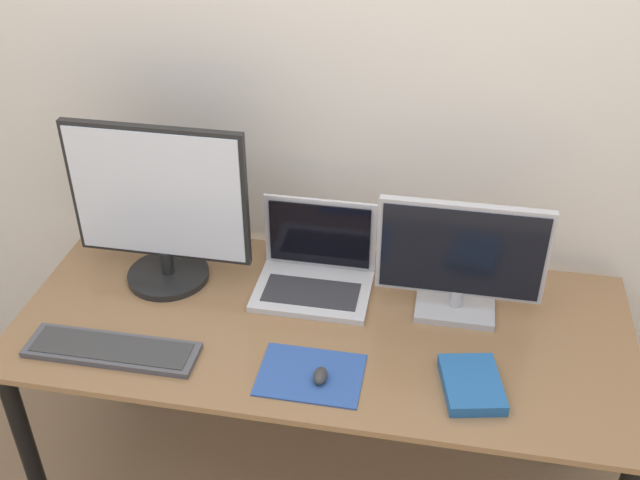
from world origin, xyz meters
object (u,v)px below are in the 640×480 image
Objects in this scene: monitor_left at (159,208)px; keyboard at (112,350)px; laptop at (316,267)px; book at (472,384)px; monitor_right at (461,260)px; mouse at (320,376)px.

keyboard is (-0.03, -0.34, -0.23)m from monitor_left.
laptop is 1.54× the size of book.
mouse is (-0.32, -0.34, -0.15)m from monitor_right.
mouse is at bearing -77.52° from laptop.
mouse is (0.09, -0.39, -0.04)m from laptop.
laptop is (0.43, 0.05, -0.18)m from monitor_left.
monitor_right is 0.99× the size of keyboard.
monitor_right is 0.34m from book.
laptop is 0.57m from book.
book is (0.88, -0.30, -0.22)m from monitor_left.
mouse is at bearing -33.56° from monitor_left.
monitor_right is 7.78× the size of mouse.
monitor_left is 8.81× the size of mouse.
monitor_left is at bearing -179.99° from monitor_right.
book is at bearing -37.46° from laptop.
mouse is 0.27× the size of book.
monitor_right reaches higher than laptop.
laptop is 5.68× the size of mouse.
monitor_left is 1.13× the size of monitor_right.
monitor_left is 1.55× the size of laptop.
monitor_left is at bearing 146.44° from mouse.
mouse reaches higher than book.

